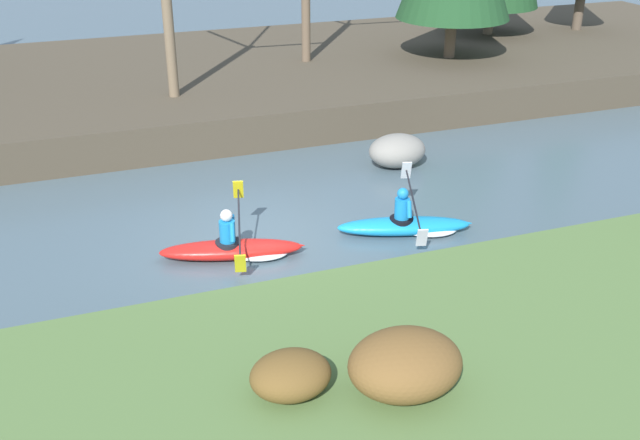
% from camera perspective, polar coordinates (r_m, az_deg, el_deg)
% --- Properties ---
extents(ground_plane, '(90.00, 90.00, 0.00)m').
position_cam_1_polar(ground_plane, '(14.88, -4.48, -1.72)').
color(ground_plane, '#4C606B').
extents(riverbank_near, '(44.00, 5.25, 0.76)m').
position_cam_1_polar(riverbank_near, '(10.39, 3.89, -12.68)').
color(riverbank_near, '#56753D').
rests_on(riverbank_near, ground).
extents(riverbank_far, '(44.00, 11.06, 1.01)m').
position_cam_1_polar(riverbank_far, '(24.26, -11.44, 10.02)').
color(riverbank_far, '#4C4233').
rests_on(riverbank_far, ground).
extents(shrub_clump_nearest, '(1.04, 0.87, 0.56)m').
position_cam_1_polar(shrub_clump_nearest, '(9.52, -2.25, -11.72)').
color(shrub_clump_nearest, brown).
rests_on(shrub_clump_nearest, riverbank_near).
extents(shrub_clump_second, '(1.48, 1.23, 0.80)m').
position_cam_1_polar(shrub_clump_second, '(9.55, 6.51, -10.85)').
color(shrub_clump_second, brown).
rests_on(shrub_clump_second, riverbank_near).
extents(kayaker_lead, '(2.77, 2.03, 1.20)m').
position_cam_1_polar(kayaker_lead, '(15.22, 6.83, -0.35)').
color(kayaker_lead, '#1993D6').
rests_on(kayaker_lead, ground).
extents(kayaker_middle, '(2.78, 2.05, 1.20)m').
position_cam_1_polar(kayaker_middle, '(14.29, -6.33, -2.14)').
color(kayaker_middle, red).
rests_on(kayaker_middle, ground).
extents(boulder_midstream, '(1.44, 1.13, 0.81)m').
position_cam_1_polar(boulder_midstream, '(18.56, 5.90, 5.28)').
color(boulder_midstream, gray).
rests_on(boulder_midstream, ground).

